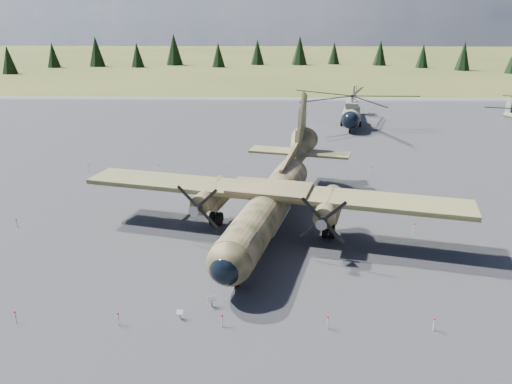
{
  "coord_description": "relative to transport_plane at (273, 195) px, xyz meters",
  "views": [
    {
      "loc": [
        4.62,
        -37.78,
        16.99
      ],
      "look_at": [
        3.48,
        2.0,
        2.73
      ],
      "focal_mm": 35.0,
      "sensor_mm": 36.0,
      "label": 1
    }
  ],
  "objects": [
    {
      "name": "info_placard_left",
      "position": [
        -5.47,
        -13.39,
        -2.52
      ],
      "size": [
        0.42,
        0.25,
        0.62
      ],
      "rotation": [
        0.0,
        0.0,
        -0.23
      ],
      "color": "gray",
      "rests_on": "ground"
    },
    {
      "name": "treeline",
      "position": [
        -6.2,
        -2.67,
        1.85
      ],
      "size": [
        301.01,
        298.02,
        10.9
      ],
      "color": "black",
      "rests_on": "ground"
    },
    {
      "name": "transport_plane",
      "position": [
        0.0,
        0.0,
        0.0
      ],
      "size": [
        30.8,
        27.58,
        10.21
      ],
      "rotation": [
        0.0,
        0.0,
        -0.24
      ],
      "color": "#32371E",
      "rests_on": "ground"
    },
    {
      "name": "barrier_fence",
      "position": [
        -5.35,
        -0.7,
        -2.43
      ],
      "size": [
        33.12,
        29.62,
        0.85
      ],
      "color": "white",
      "rests_on": "ground"
    },
    {
      "name": "helicopter_near",
      "position": [
        12.42,
        39.47,
        0.78
      ],
      "size": [
        23.94,
        25.7,
        5.24
      ],
      "rotation": [
        0.0,
        0.0,
        -0.18
      ],
      "color": "gray",
      "rests_on": "ground"
    },
    {
      "name": "info_placard_right",
      "position": [
        -3.74,
        -12.07,
        -2.44
      ],
      "size": [
        0.51,
        0.33,
        0.74
      ],
      "rotation": [
        0.0,
        0.0,
        0.3
      ],
      "color": "gray",
      "rests_on": "ground"
    },
    {
      "name": "apron",
      "position": [
        -4.89,
        9.37,
        -2.93
      ],
      "size": [
        120.0,
        120.0,
        0.04
      ],
      "primitive_type": "cube",
      "color": "slate",
      "rests_on": "ground"
    },
    {
      "name": "ground",
      "position": [
        -4.89,
        -0.63,
        -2.93
      ],
      "size": [
        500.0,
        500.0,
        0.0
      ],
      "primitive_type": "plane",
      "color": "brown",
      "rests_on": "ground"
    }
  ]
}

